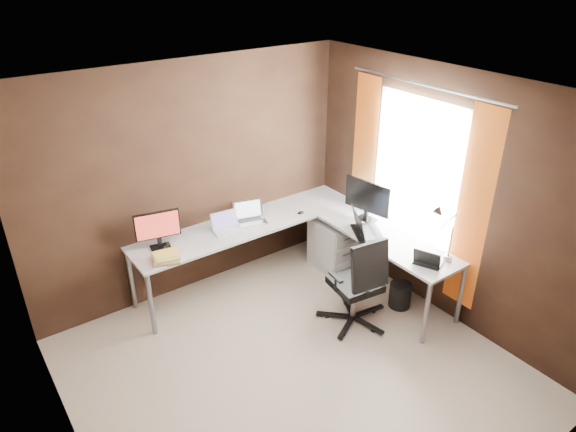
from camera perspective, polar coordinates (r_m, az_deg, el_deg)
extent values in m
cube|color=tan|center=(4.85, 0.72, -16.90)|extent=(3.60, 3.60, 0.00)
cube|color=white|center=(3.58, 0.95, 13.04)|extent=(3.60, 3.60, 0.00)
cube|color=black|center=(5.46, -10.52, 3.90)|extent=(3.60, 0.00, 2.50)
cube|color=black|center=(3.14, 21.86, -18.07)|extent=(3.60, 0.00, 2.50)
cube|color=black|center=(3.52, -24.12, -12.92)|extent=(0.00, 3.60, 2.50)
cube|color=black|center=(5.23, 16.88, 2.02)|extent=(0.00, 3.60, 2.50)
cube|color=white|center=(5.34, 14.19, 5.26)|extent=(0.00, 1.00, 1.30)
cube|color=orange|center=(5.00, 19.83, 0.36)|extent=(0.01, 0.35, 2.00)
cube|color=orange|center=(5.84, 8.39, 5.63)|extent=(0.01, 0.35, 2.00)
cylinder|color=slate|center=(5.07, 14.99, 13.89)|extent=(0.02, 1.90, 0.02)
cube|color=silver|center=(5.66, -4.41, -0.88)|extent=(2.65, 0.60, 0.03)
cube|color=silver|center=(5.47, 11.13, -2.42)|extent=(0.60, 1.65, 0.03)
cylinder|color=slate|center=(5.20, -14.98, -9.47)|extent=(0.05, 0.05, 0.70)
cylinder|color=slate|center=(5.61, -17.01, -6.76)|extent=(0.05, 0.05, 0.70)
cylinder|color=slate|center=(5.09, 15.10, -10.40)|extent=(0.05, 0.05, 0.70)
cylinder|color=slate|center=(5.44, 18.69, -8.22)|extent=(0.05, 0.05, 0.70)
cylinder|color=slate|center=(6.68, 3.91, 0.29)|extent=(0.05, 0.05, 0.70)
cube|color=silver|center=(6.11, 5.12, -3.08)|extent=(0.42, 0.50, 0.60)
cube|color=black|center=(5.32, -13.98, -3.36)|extent=(0.22, 0.16, 0.01)
cube|color=black|center=(5.31, -14.09, -2.77)|extent=(0.05, 0.04, 0.09)
cube|color=black|center=(5.22, -14.32, -0.98)|extent=(0.44, 0.12, 0.29)
cube|color=#B73024|center=(5.21, -14.29, -1.05)|extent=(0.41, 0.09, 0.26)
cube|color=black|center=(5.76, 8.73, -0.31)|extent=(0.18, 0.24, 0.01)
cube|color=black|center=(5.72, 8.66, 0.12)|extent=(0.04, 0.05, 0.10)
cube|color=black|center=(5.62, 8.82, 2.15)|extent=(0.13, 0.56, 0.35)
cube|color=#144AAC|center=(5.63, 8.90, 2.20)|extent=(0.11, 0.53, 0.32)
cube|color=silver|center=(5.50, -6.73, -1.62)|extent=(0.31, 0.24, 0.02)
cube|color=silver|center=(5.51, -7.11, -0.39)|extent=(0.30, 0.09, 0.18)
cube|color=#645294|center=(5.51, -7.09, -0.41)|extent=(0.26, 0.07, 0.16)
cube|color=silver|center=(5.66, -4.20, -0.58)|extent=(0.38, 0.31, 0.02)
cube|color=silver|center=(5.69, -4.48, 0.78)|extent=(0.33, 0.15, 0.20)
cube|color=white|center=(5.68, -4.47, 0.76)|extent=(0.29, 0.13, 0.17)
cube|color=black|center=(5.48, 8.81, -1.86)|extent=(0.43, 0.48, 0.02)
cube|color=black|center=(5.39, 7.82, -0.72)|extent=(0.25, 0.39, 0.25)
cube|color=#19213A|center=(5.39, 7.88, -0.72)|extent=(0.22, 0.34, 0.21)
cube|color=black|center=(5.10, 15.28, -5.02)|extent=(0.27, 0.31, 0.02)
cube|color=black|center=(4.99, 15.16, -4.54)|extent=(0.15, 0.26, 0.16)
cube|color=#B65671|center=(5.00, 15.18, -4.50)|extent=(0.12, 0.23, 0.14)
cube|color=tan|center=(5.09, -13.35, -4.74)|extent=(0.32, 0.29, 0.03)
cube|color=yellow|center=(5.08, -13.38, -4.51)|extent=(0.29, 0.25, 0.02)
cube|color=white|center=(5.07, -13.41, -4.31)|extent=(0.29, 0.25, 0.02)
cube|color=yellow|center=(5.06, -13.43, -4.14)|extent=(0.26, 0.21, 0.02)
ellipsoid|color=black|center=(5.18, -12.65, -3.97)|extent=(0.10, 0.07, 0.04)
ellipsoid|color=black|center=(5.81, 1.42, 0.38)|extent=(0.09, 0.07, 0.03)
cylinder|color=slate|center=(5.18, 17.32, -4.49)|extent=(0.08, 0.08, 0.06)
cylinder|color=slate|center=(5.09, 17.61, -2.72)|extent=(0.02, 0.02, 0.31)
cylinder|color=slate|center=(4.97, 17.33, -0.62)|extent=(0.02, 0.17, 0.23)
cone|color=slate|center=(4.93, 16.46, 0.32)|extent=(0.10, 0.12, 0.13)
cylinder|color=slate|center=(5.30, 7.33, -9.34)|extent=(0.06, 0.06, 0.36)
cube|color=black|center=(5.18, 7.47, -7.50)|extent=(0.49, 0.49, 0.08)
cube|color=black|center=(4.86, 9.09, -5.53)|extent=(0.41, 0.17, 0.47)
cylinder|color=black|center=(5.64, 12.35, -8.57)|extent=(0.24, 0.24, 0.27)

